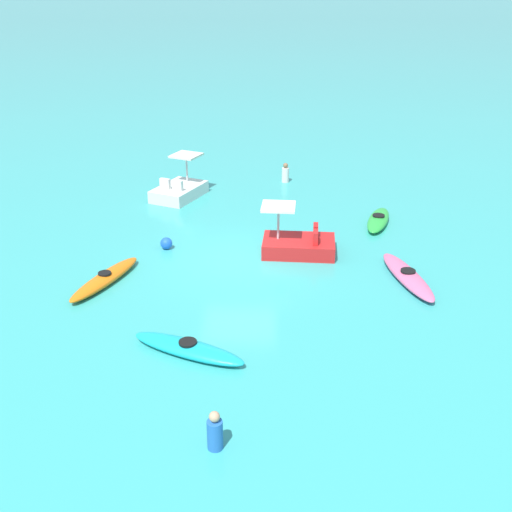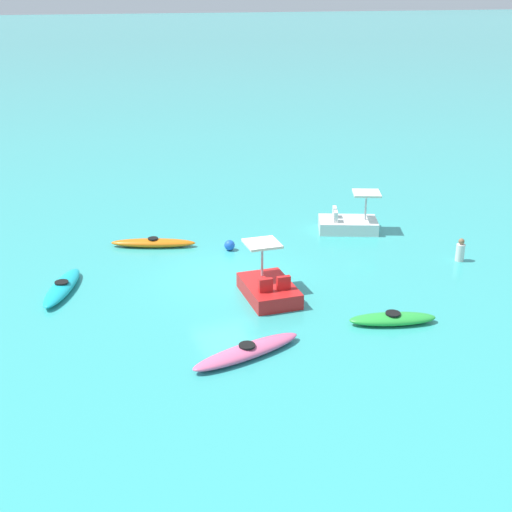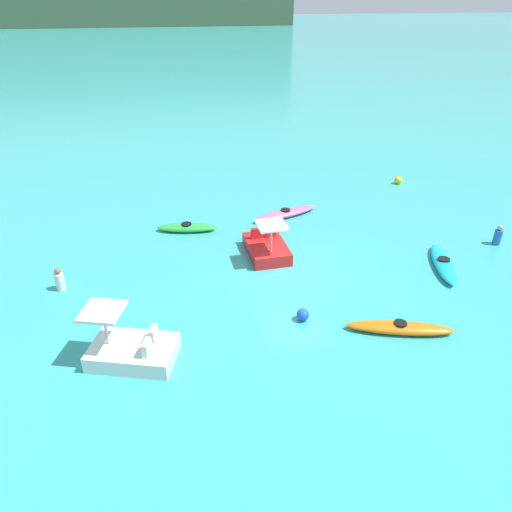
% 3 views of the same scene
% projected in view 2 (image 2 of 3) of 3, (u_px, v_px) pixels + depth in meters
% --- Properties ---
extents(ground_plane, '(600.00, 600.00, 0.00)m').
position_uv_depth(ground_plane, '(230.00, 278.00, 23.22)').
color(ground_plane, '#38ADA8').
extents(kayak_green, '(2.75, 1.42, 0.37)m').
position_uv_depth(kayak_green, '(393.00, 319.00, 19.94)').
color(kayak_green, green).
rests_on(kayak_green, ground_plane).
extents(kayak_pink, '(3.50, 1.51, 0.37)m').
position_uv_depth(kayak_pink, '(247.00, 351.00, 18.15)').
color(kayak_pink, pink).
rests_on(kayak_pink, ground_plane).
extents(kayak_orange, '(3.30, 1.79, 0.37)m').
position_uv_depth(kayak_orange, '(153.00, 243.00, 25.97)').
color(kayak_orange, orange).
rests_on(kayak_orange, ground_plane).
extents(kayak_cyan, '(1.91, 3.14, 0.37)m').
position_uv_depth(kayak_cyan, '(62.00, 287.00, 22.07)').
color(kayak_cyan, '#19B7C6').
rests_on(kayak_cyan, ground_plane).
extents(pedal_boat_red, '(1.62, 2.51, 1.68)m').
position_uv_depth(pedal_boat_red, '(269.00, 288.00, 21.61)').
color(pedal_boat_red, red).
rests_on(pedal_boat_red, ground_plane).
extents(pedal_boat_white, '(2.80, 2.33, 1.68)m').
position_uv_depth(pedal_boat_white, '(348.00, 223.00, 27.66)').
color(pedal_boat_white, white).
rests_on(pedal_boat_white, ground_plane).
extents(buoy_blue, '(0.41, 0.41, 0.41)m').
position_uv_depth(buoy_blue, '(230.00, 245.00, 25.61)').
color(buoy_blue, blue).
rests_on(buoy_blue, ground_plane).
extents(person_near_shore, '(0.39, 0.39, 0.88)m').
position_uv_depth(person_near_shore, '(460.00, 251.00, 24.54)').
color(person_near_shore, silver).
rests_on(person_near_shore, ground_plane).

